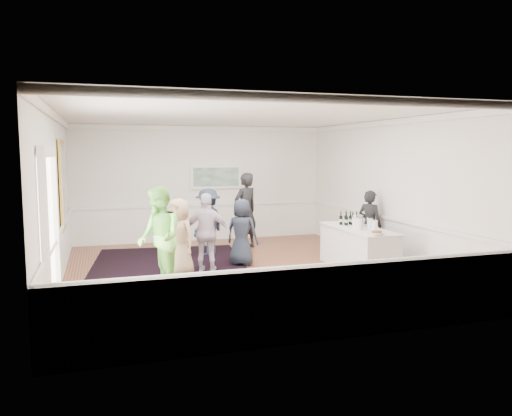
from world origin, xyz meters
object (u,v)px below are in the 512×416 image
object	(u,v)px
guest_dark_a	(208,222)
nut_bowl	(377,233)
guest_tan	(179,238)
guest_lilac	(207,233)
ice_bucket	(357,221)
guest_green	(159,238)
guest_dark_b	(245,211)
guest_navy	(242,232)
bartender	(370,225)
serving_table	(358,248)

from	to	relation	value
guest_dark_a	nut_bowl	world-z (taller)	guest_dark_a
guest_tan	guest_lilac	distance (m)	0.64
guest_tan	ice_bucket	xyz separation A→B (m)	(3.80, -0.28, 0.21)
guest_green	guest_dark_b	world-z (taller)	guest_dark_b
guest_dark_a	guest_dark_b	bearing A→B (deg)	162.11
guest_navy	guest_tan	bearing A→B (deg)	60.65
nut_bowl	guest_navy	bearing A→B (deg)	136.89
bartender	nut_bowl	xyz separation A→B (m)	(-0.85, -1.71, 0.12)
guest_green	guest_dark_b	size ratio (longest dim) A/B	0.96
guest_navy	guest_dark_b	bearing A→B (deg)	-70.53
guest_dark_a	guest_navy	world-z (taller)	guest_dark_a
guest_dark_b	guest_navy	distance (m)	1.97
serving_table	guest_lilac	distance (m)	3.20
ice_bucket	serving_table	bearing A→B (deg)	-112.08
guest_lilac	guest_dark_a	xyz separation A→B (m)	(0.39, 1.74, -0.02)
serving_table	guest_dark_b	world-z (taller)	guest_dark_b
guest_lilac	guest_navy	xyz separation A→B (m)	(0.86, 0.42, -0.09)
guest_navy	ice_bucket	distance (m)	2.51
guest_tan	ice_bucket	distance (m)	3.81
guest_dark_a	ice_bucket	xyz separation A→B (m)	(2.80, -2.21, 0.19)
guest_navy	nut_bowl	world-z (taller)	guest_navy
nut_bowl	guest_dark_b	bearing A→B (deg)	111.46
guest_dark_b	nut_bowl	bearing A→B (deg)	85.87
nut_bowl	serving_table	bearing A→B (deg)	83.09
guest_tan	guest_navy	size ratio (longest dim) A/B	1.08
bartender	guest_dark_b	bearing A→B (deg)	18.16
bartender	guest_dark_b	world-z (taller)	guest_dark_b
bartender	guest_green	size ratio (longest dim) A/B	0.86
guest_tan	guest_navy	xyz separation A→B (m)	(1.47, 0.61, -0.05)
bartender	guest_navy	size ratio (longest dim) A/B	1.10
guest_dark_a	serving_table	bearing A→B (deg)	94.23
guest_dark_a	ice_bucket	size ratio (longest dim) A/B	6.18
bartender	guest_dark_a	bearing A→B (deg)	35.50
guest_lilac	guest_green	bearing A→B (deg)	62.68
bartender	guest_lilac	size ratio (longest dim) A/B	0.98
serving_table	guest_navy	distance (m)	2.52
bartender	guest_tan	size ratio (longest dim) A/B	1.02
serving_table	guest_dark_a	xyz separation A→B (m)	(-2.72, 2.40, 0.36)
serving_table	guest_tan	size ratio (longest dim) A/B	1.38
guest_lilac	ice_bucket	world-z (taller)	guest_lilac
guest_lilac	ice_bucket	distance (m)	3.23
ice_bucket	nut_bowl	distance (m)	1.13
bartender	ice_bucket	bearing A→B (deg)	102.81
nut_bowl	ice_bucket	bearing A→B (deg)	80.27
serving_table	guest_tan	xyz separation A→B (m)	(-3.72, 0.48, 0.34)
guest_navy	ice_bucket	world-z (taller)	guest_navy
serving_table	guest_tan	world-z (taller)	guest_tan
guest_tan	guest_dark_b	bearing A→B (deg)	102.09
guest_dark_a	guest_dark_b	size ratio (longest dim) A/B	0.82
guest_dark_a	guest_dark_b	distance (m)	1.23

